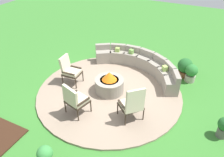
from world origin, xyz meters
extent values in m
plane|color=#387A2D|center=(0.00, 0.00, 0.00)|extent=(24.00, 24.00, 0.00)
cylinder|color=gray|center=(0.00, 0.00, 0.03)|extent=(4.88, 4.88, 0.06)
cylinder|color=gray|center=(0.00, 0.00, 0.30)|extent=(0.97, 0.97, 0.47)
cylinder|color=black|center=(0.00, 0.00, 0.50)|extent=(0.63, 0.63, 0.06)
cone|color=orange|center=(0.00, 0.00, 0.67)|extent=(0.50, 0.50, 0.28)
cube|color=gray|center=(1.85, 0.88, 0.31)|extent=(0.66, 0.73, 0.49)
cube|color=gray|center=(1.98, 0.94, 0.67)|extent=(0.40, 0.61, 0.23)
cube|color=gray|center=(1.53, 1.36, 0.31)|extent=(0.73, 0.75, 0.49)
cube|color=gray|center=(1.64, 1.46, 0.67)|extent=(0.52, 0.55, 0.23)
cube|color=gray|center=(1.08, 1.74, 0.31)|extent=(0.75, 0.70, 0.49)
cube|color=gray|center=(1.16, 1.86, 0.67)|extent=(0.59, 0.45, 0.23)
cube|color=gray|center=(0.55, 1.98, 0.31)|extent=(0.70, 0.59, 0.49)
cube|color=gray|center=(0.59, 2.12, 0.67)|extent=(0.62, 0.31, 0.23)
cube|color=gray|center=(-0.03, 2.05, 0.31)|extent=(0.61, 0.46, 0.49)
cube|color=gray|center=(-0.03, 2.20, 0.67)|extent=(0.60, 0.17, 0.23)
cube|color=gray|center=(-0.61, 1.96, 0.31)|extent=(0.71, 0.61, 0.49)
cube|color=gray|center=(-0.65, 2.10, 0.67)|extent=(0.62, 0.33, 0.23)
cube|color=gray|center=(-1.14, 1.71, 0.31)|extent=(0.75, 0.71, 0.49)
cube|color=gray|center=(-1.22, 1.83, 0.67)|extent=(0.59, 0.46, 0.23)
cube|color=#93B756|center=(-0.59, 1.91, 0.64)|extent=(0.19, 0.17, 0.17)
cube|color=#70A34C|center=(-0.03, 2.00, 0.64)|extent=(0.18, 0.16, 0.17)
cube|color=#93B756|center=(1.49, 1.33, 0.64)|extent=(0.23, 0.22, 0.17)
cylinder|color=#2D2319|center=(-1.13, 0.11, 0.25)|extent=(0.04, 0.04, 0.38)
cylinder|color=#2D2319|center=(-1.10, -0.38, 0.25)|extent=(0.04, 0.04, 0.38)
cylinder|color=#2D2319|center=(-1.67, 0.08, 0.25)|extent=(0.04, 0.04, 0.38)
cylinder|color=#2D2319|center=(-1.64, -0.41, 0.25)|extent=(0.04, 0.04, 0.38)
cube|color=#2D2319|center=(-1.38, -0.15, 0.47)|extent=(0.61, 0.55, 0.05)
cube|color=beige|center=(-1.38, -0.15, 0.54)|extent=(0.56, 0.51, 0.09)
cube|color=beige|center=(-1.63, -0.16, 0.79)|extent=(0.18, 0.49, 0.61)
cube|color=#2D2319|center=(-1.40, 0.08, 0.60)|extent=(0.49, 0.08, 0.04)
cube|color=#2D2319|center=(-1.37, -0.38, 0.60)|extent=(0.49, 0.08, 0.04)
cylinder|color=#2D2319|center=(-0.58, -1.02, 0.25)|extent=(0.04, 0.04, 0.38)
cylinder|color=#2D2319|center=(-0.04, -1.16, 0.25)|extent=(0.04, 0.04, 0.38)
cylinder|color=#2D2319|center=(-0.71, -1.52, 0.25)|extent=(0.04, 0.04, 0.38)
cylinder|color=#2D2319|center=(-0.16, -1.66, 0.25)|extent=(0.04, 0.04, 0.38)
cube|color=#2D2319|center=(-0.37, -1.34, 0.47)|extent=(0.71, 0.68, 0.05)
cube|color=beige|center=(-0.37, -1.34, 0.54)|extent=(0.65, 0.63, 0.09)
cube|color=beige|center=(-0.43, -1.57, 0.79)|extent=(0.61, 0.24, 0.66)
cube|color=#2D2319|center=(-0.63, -1.28, 0.60)|extent=(0.16, 0.47, 0.04)
cube|color=#2D2319|center=(-0.11, -1.41, 0.60)|extent=(0.16, 0.47, 0.04)
cylinder|color=#2D2319|center=(0.72, -0.89, 0.25)|extent=(0.04, 0.04, 0.38)
cylinder|color=#2D2319|center=(1.10, -0.45, 0.25)|extent=(0.04, 0.04, 0.38)
cylinder|color=#2D2319|center=(1.12, -1.23, 0.25)|extent=(0.04, 0.04, 0.38)
cylinder|color=#2D2319|center=(1.49, -0.79, 0.25)|extent=(0.04, 0.04, 0.38)
cube|color=#2D2319|center=(1.11, -0.84, 0.47)|extent=(0.82, 0.82, 0.05)
cube|color=beige|center=(1.11, -0.84, 0.54)|extent=(0.75, 0.76, 0.09)
cube|color=beige|center=(1.29, -0.99, 0.83)|extent=(0.44, 0.58, 0.74)
cube|color=#2D2319|center=(0.93, -1.05, 0.60)|extent=(0.39, 0.34, 0.04)
cube|color=#2D2319|center=(1.29, -0.63, 0.60)|extent=(0.39, 0.34, 0.04)
sphere|color=#3D8E42|center=(-0.02, -3.20, 0.48)|extent=(0.37, 0.37, 0.37)
cylinder|color=#605B56|center=(3.58, -0.39, 0.15)|extent=(0.28, 0.28, 0.30)
cylinder|color=#A89E8E|center=(2.34, 1.92, 0.13)|extent=(0.37, 0.37, 0.26)
sphere|color=#2D7A33|center=(2.34, 1.92, 0.46)|extent=(0.45, 0.45, 0.45)
sphere|color=yellow|center=(2.39, 1.92, 0.55)|extent=(0.16, 0.16, 0.16)
cylinder|color=brown|center=(2.06, 2.16, 0.11)|extent=(0.42, 0.42, 0.23)
sphere|color=#236028|center=(2.06, 2.16, 0.46)|extent=(0.55, 0.55, 0.55)
camera|label=1|loc=(2.74, -5.36, 4.66)|focal=35.39mm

